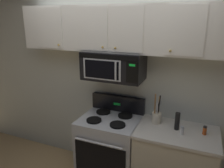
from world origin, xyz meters
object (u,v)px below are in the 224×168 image
stove_range (110,148)px  salt_shaker (182,130)px  pepper_mill (177,121)px  over_range_microwave (114,66)px  utensil_crock_cream (157,116)px  spice_jar (205,130)px

stove_range → salt_shaker: stove_range is taller
salt_shaker → pepper_mill: pepper_mill is taller
over_range_microwave → pepper_mill: size_ratio=3.64×
stove_range → utensil_crock_cream: utensil_crock_cream is taller
salt_shaker → spice_jar: spice_jar is taller
pepper_mill → utensil_crock_cream: bearing=164.6°
pepper_mill → over_range_microwave: bearing=174.6°
utensil_crock_cream → spice_jar: utensil_crock_cream is taller
salt_shaker → pepper_mill: size_ratio=0.47×
stove_range → salt_shaker: 1.02m
salt_shaker → spice_jar: (0.23, 0.10, 0.00)m
over_range_microwave → stove_range: bearing=-89.9°
stove_range → utensil_crock_cream: bearing=10.5°
salt_shaker → utensil_crock_cream: bearing=152.3°
utensil_crock_cream → pepper_mill: utensil_crock_cream is taller
utensil_crock_cream → salt_shaker: utensil_crock_cream is taller
pepper_mill → spice_jar: bearing=0.1°
stove_range → pepper_mill: (0.83, 0.04, 0.54)m
stove_range → salt_shaker: size_ratio=11.34×
over_range_microwave → spice_jar: (1.13, -0.08, -0.63)m
stove_range → spice_jar: bearing=1.9°
utensil_crock_cream → spice_jar: bearing=-7.1°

